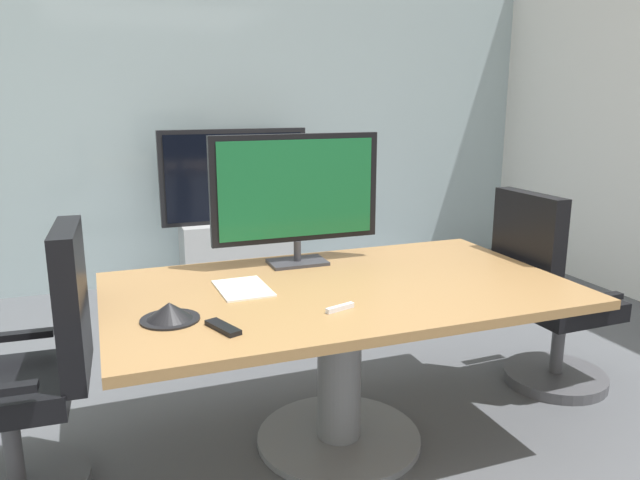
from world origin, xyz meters
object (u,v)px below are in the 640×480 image
office_chair_right (548,307)px  wall_display_unit (236,234)px  conference_phone (170,312)px  conference_table (340,326)px  remote_control (223,327)px  tv_monitor (296,192)px  office_chair_left (33,387)px

office_chair_right → wall_display_unit: 2.66m
conference_phone → conference_table: bearing=12.6°
remote_control → office_chair_right: bearing=-6.9°
wall_display_unit → office_chair_right: bearing=-63.9°
conference_phone → office_chair_right: bearing=8.2°
conference_table → conference_phone: 0.80m
wall_display_unit → tv_monitor: bearing=-94.4°
office_chair_right → conference_phone: size_ratio=4.95×
conference_table → office_chair_left: bearing=176.1°
tv_monitor → wall_display_unit: (0.16, 2.10, -0.67)m
office_chair_right → remote_control: 1.93m
office_chair_right → tv_monitor: bearing=76.3°
conference_phone → office_chair_left: bearing=153.7°
conference_table → office_chair_left: size_ratio=1.84×
office_chair_right → wall_display_unit: size_ratio=0.83×
office_chair_left → remote_control: size_ratio=6.41×
office_chair_left → remote_control: office_chair_left is taller
conference_table → remote_control: 0.70m
office_chair_right → conference_phone: office_chair_right is taller
office_chair_left → office_chair_right: size_ratio=1.00×
tv_monitor → conference_phone: (-0.69, -0.58, -0.33)m
conference_table → conference_phone: bearing=-167.4°
office_chair_left → tv_monitor: (1.20, 0.32, 0.66)m
office_chair_left → tv_monitor: size_ratio=1.30×
conference_table → office_chair_left: 1.27m
office_chair_right → wall_display_unit: wall_display_unit is taller
wall_display_unit → remote_control: (-0.68, -2.84, 0.32)m
tv_monitor → conference_phone: bearing=-139.9°
remote_control → conference_table: bearing=8.8°
conference_phone → remote_control: size_ratio=1.29×
wall_display_unit → conference_phone: wall_display_unit is taller
conference_table → conference_phone: conference_phone is taller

